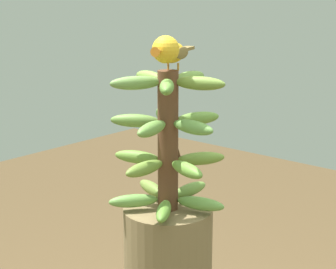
# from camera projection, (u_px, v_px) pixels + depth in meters

# --- Properties ---
(banana_bunch) EXTENTS (0.30, 0.30, 0.36)m
(banana_bunch) POSITION_uv_depth(u_px,v_px,m) (168.00, 142.00, 1.47)
(banana_bunch) COLOR brown
(banana_bunch) RESTS_ON banana_tree
(perched_bird) EXTENTS (0.22, 0.09, 0.09)m
(perched_bird) POSITION_uv_depth(u_px,v_px,m) (169.00, 51.00, 1.40)
(perched_bird) COLOR #C68933
(perched_bird) RESTS_ON banana_bunch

